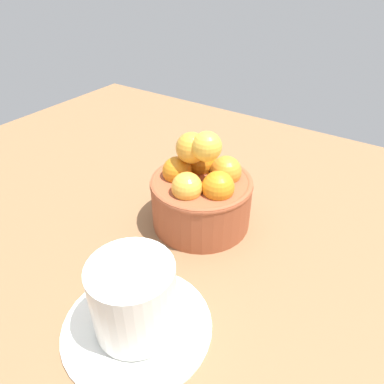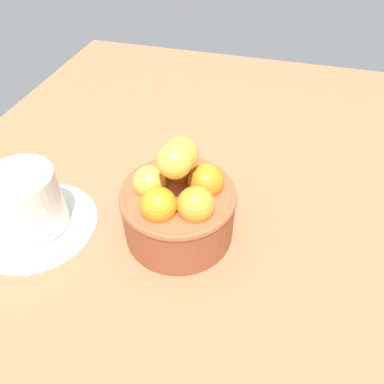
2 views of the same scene
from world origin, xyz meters
The scene contains 3 objects.
ground_plane centered at (0.00, 0.00, -1.87)cm, with size 113.42×81.20×3.74cm, color brown.
terracotta_bowl centered at (0.03, -0.03, 5.22)cm, with size 14.21×14.21×14.48cm.
coffee_cup centered at (-4.01, 18.73, 3.84)cm, with size 15.87×15.87×8.82cm.
Camera 1 is at (-21.94, 35.02, 33.38)cm, focal length 33.56 mm.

